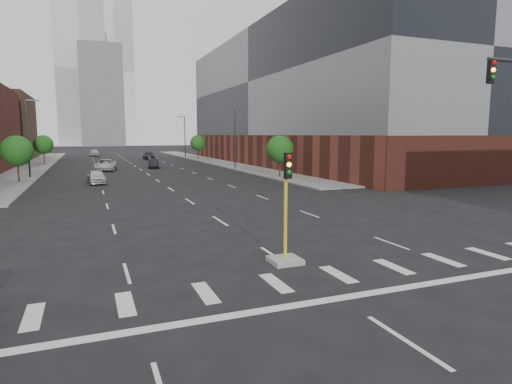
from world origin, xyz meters
TOP-DOWN VIEW (x-y plane):
  - ground at (0.00, 0.00)m, footprint 400.00×400.00m
  - sidewalk_left_far at (-15.00, 74.00)m, footprint 5.00×92.00m
  - sidewalk_right_far at (15.00, 74.00)m, footprint 5.00×92.00m
  - building_right_main at (29.50, 60.00)m, footprint 24.00×70.00m
  - tower_left at (-8.00, 220.00)m, footprint 22.00×22.00m
  - tower_right at (10.00, 260.00)m, footprint 20.00×20.00m
  - tower_mid at (0.00, 200.00)m, footprint 18.00×18.00m
  - median_traffic_signal at (0.00, 8.97)m, footprint 1.20×1.20m
  - streetlight_right_a at (13.41, 55.00)m, footprint 1.60×0.22m
  - streetlight_right_b at (13.41, 90.00)m, footprint 1.60×0.22m
  - streetlight_left at (-13.41, 50.00)m, footprint 1.60×0.22m
  - tree_left_near at (-14.00, 45.00)m, footprint 3.20×3.20m
  - tree_left_far at (-14.00, 75.00)m, footprint 3.20×3.20m
  - tree_right_near at (14.00, 40.00)m, footprint 3.20×3.20m
  - tree_right_far at (14.00, 80.00)m, footprint 3.20×3.20m
  - car_near_left at (-6.37, 41.31)m, footprint 2.01×4.35m
  - car_mid_right at (2.21, 60.66)m, footprint 1.89×4.34m
  - car_far_left at (-4.77, 58.38)m, footprint 3.45×6.12m
  - car_deep_right at (4.69, 84.61)m, footprint 2.46×5.46m
  - car_distant at (-5.52, 101.45)m, footprint 2.22×5.06m

SIDE VIEW (x-z plane):
  - ground at x=0.00m, z-range 0.00..0.00m
  - sidewalk_left_far at x=-15.00m, z-range 0.00..0.15m
  - sidewalk_right_far at x=15.00m, z-range 0.00..0.15m
  - car_mid_right at x=2.21m, z-range 0.00..1.39m
  - car_near_left at x=-6.37m, z-range 0.00..1.44m
  - car_deep_right at x=4.69m, z-range 0.00..1.55m
  - car_far_left at x=-4.77m, z-range 0.00..1.61m
  - car_distant at x=-5.52m, z-range 0.00..1.70m
  - median_traffic_signal at x=0.00m, z-range -1.23..3.17m
  - tree_left_near at x=-14.00m, z-range 0.97..5.82m
  - tree_left_far at x=-14.00m, z-range 0.97..5.82m
  - tree_right_near at x=14.00m, z-range 0.97..5.82m
  - tree_right_far at x=14.00m, z-range 0.97..5.82m
  - streetlight_right_a at x=13.41m, z-range 0.47..9.55m
  - streetlight_right_b at x=13.41m, z-range 0.47..9.55m
  - streetlight_left at x=-13.41m, z-range 0.47..9.55m
  - building_right_main at x=29.50m, z-range 0.00..22.00m
  - tower_mid at x=0.00m, z-range 0.00..44.00m
  - tower_left at x=-8.00m, z-range 0.00..70.00m
  - tower_right at x=10.00m, z-range 0.00..80.00m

